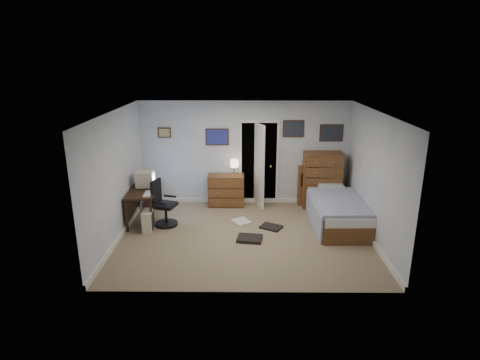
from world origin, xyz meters
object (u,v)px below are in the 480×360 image
computer_desk (140,196)px  tall_dresser (322,180)px  office_chair (163,208)px  bed (337,211)px  low_dresser (226,190)px

computer_desk → tall_dresser: (4.13, 0.94, 0.10)m
office_chair → bed: size_ratio=0.49×
office_chair → bed: office_chair is taller
tall_dresser → bed: 1.21m
office_chair → bed: bearing=17.6°
computer_desk → tall_dresser: 4.24m
office_chair → low_dresser: 1.77m
office_chair → tall_dresser: (3.58, 1.18, 0.28)m
computer_desk → office_chair: bearing=-26.1°
low_dresser → bed: 2.69m
bed → office_chair: bearing=179.8°
tall_dresser → bed: size_ratio=0.65×
tall_dresser → computer_desk: bearing=-164.2°
tall_dresser → office_chair: bearing=-158.7°
computer_desk → bed: bearing=-5.5°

